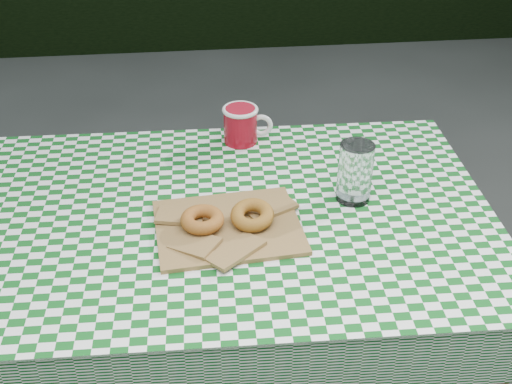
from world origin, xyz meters
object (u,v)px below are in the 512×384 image
paper_bag (228,226)px  drinking_glass (355,172)px  coffee_mug (240,125)px  table (231,331)px

paper_bag → drinking_glass: (0.30, 0.09, 0.06)m
drinking_glass → coffee_mug: bearing=128.5°
coffee_mug → drinking_glass: bearing=-44.2°
paper_bag → drinking_glass: drinking_glass is taller
paper_bag → coffee_mug: size_ratio=1.78×
coffee_mug → table: bearing=-92.7°
paper_bag → drinking_glass: size_ratio=2.19×
table → coffee_mug: 0.55m
paper_bag → coffee_mug: coffee_mug is taller
table → paper_bag: bearing=-91.8°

